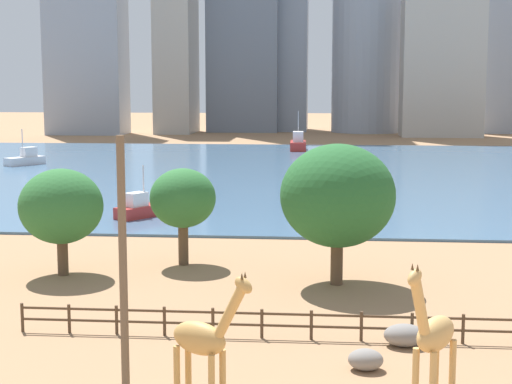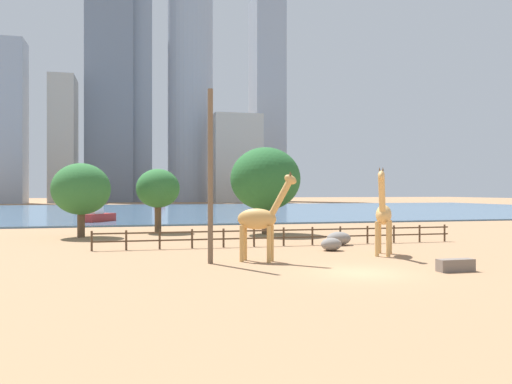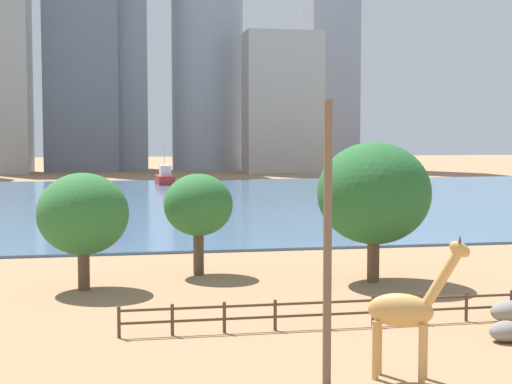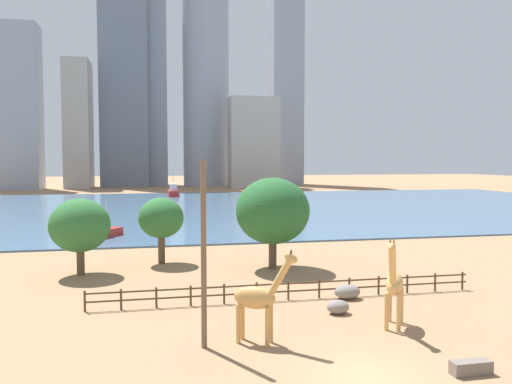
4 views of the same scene
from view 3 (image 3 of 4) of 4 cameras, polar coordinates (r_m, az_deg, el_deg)
ground_plane at (r=100.78m, az=-3.20°, el=-0.50°), size 400.00×400.00×0.00m
harbor_water at (r=97.81m, az=-2.97°, el=-0.58°), size 180.00×86.00×0.20m
giraffe_companion at (r=26.81m, az=10.88°, el=-8.47°), size 3.25×2.24×4.92m
utility_pole at (r=25.49m, az=5.22°, el=-3.79°), size 0.28×0.28×9.29m
boulder_near_fence at (r=36.32m, az=17.99°, el=-8.27°), size 1.76×1.27×0.96m
boulder_by_pole at (r=32.98m, az=17.74°, el=-9.63°), size 1.37×1.11×0.83m
enclosure_fence at (r=35.06m, az=11.96°, el=-8.13°), size 26.12×0.14×1.30m
tree_left_large at (r=45.64m, az=-4.22°, el=-0.99°), size 4.02×4.02×5.93m
tree_center_broad at (r=43.73m, az=8.57°, el=-0.11°), size 6.29×6.29×7.80m
tree_right_tall at (r=42.12m, az=-12.48°, el=-1.59°), size 4.80×4.80×6.20m
boat_ferry at (r=128.23m, az=-6.65°, el=1.04°), size 2.77×7.14×6.36m
boat_sailboat at (r=61.32m, az=-11.87°, el=-2.73°), size 4.01×4.85×4.23m
skyline_tower_needle at (r=171.95m, az=1.93°, el=6.51°), size 16.64×9.51×30.47m
skyline_tower_glass at (r=186.31m, az=-3.58°, el=13.55°), size 16.52×16.52×77.19m
skyline_tower_short at (r=194.34m, az=5.33°, el=13.32°), size 11.47×14.61×78.36m
skyline_block_wide at (r=176.51m, az=-17.43°, el=8.13°), size 8.09×14.49×41.95m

